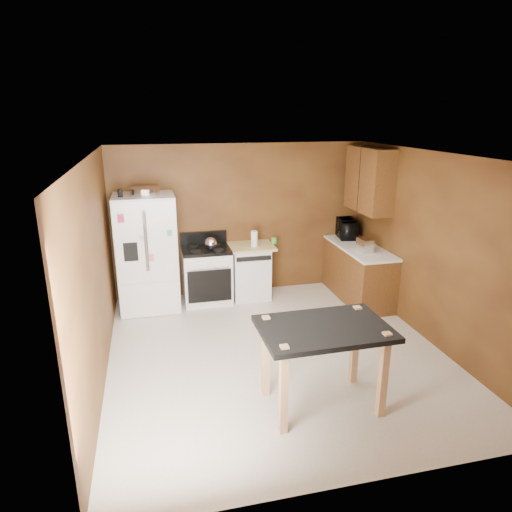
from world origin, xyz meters
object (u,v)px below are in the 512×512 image
object	(u,v)px
toaster	(365,245)
gas_range	(207,274)
green_canister	(274,241)
island	(324,338)
refrigerator	(147,253)
paper_towel	(254,239)
pen_cup	(120,193)
kettle	(211,243)
roasting_pan	(145,191)
microwave	(346,229)
dishwasher	(250,271)

from	to	relation	value
toaster	gas_range	distance (m)	2.55
green_canister	island	distance (m)	3.14
toaster	refrigerator	bearing A→B (deg)	165.93
paper_towel	toaster	world-z (taller)	paper_towel
pen_cup	kettle	bearing A→B (deg)	2.95
pen_cup	roasting_pan	bearing A→B (deg)	13.63
roasting_pan	kettle	size ratio (longest dim) A/B	2.18
refrigerator	gas_range	world-z (taller)	refrigerator
paper_towel	toaster	xyz separation A→B (m)	(1.61, -0.68, -0.02)
kettle	microwave	bearing A→B (deg)	4.61
pen_cup	gas_range	distance (m)	1.86
pen_cup	microwave	bearing A→B (deg)	4.02
pen_cup	refrigerator	xyz separation A→B (m)	(0.31, 0.09, -0.95)
refrigerator	roasting_pan	bearing A→B (deg)	-7.80
microwave	kettle	bearing A→B (deg)	104.22
toaster	dishwasher	world-z (taller)	toaster
paper_towel	microwave	distance (m)	1.68
microwave	gas_range	distance (m)	2.52
green_canister	microwave	xyz separation A→B (m)	(1.31, 0.06, 0.11)
toaster	island	world-z (taller)	toaster
pen_cup	toaster	world-z (taller)	pen_cup
kettle	island	world-z (taller)	kettle
green_canister	dishwasher	world-z (taller)	green_canister
toaster	refrigerator	distance (m)	3.37
paper_towel	green_canister	size ratio (longest dim) A/B	2.61
paper_towel	island	distance (m)	3.02
pen_cup	green_canister	size ratio (longest dim) A/B	1.12
island	paper_towel	bearing A→B (deg)	90.40
toaster	dishwasher	distance (m)	1.91
roasting_pan	kettle	world-z (taller)	roasting_pan
green_canister	microwave	world-z (taller)	microwave
refrigerator	island	size ratio (longest dim) A/B	1.37
pen_cup	microwave	size ratio (longest dim) A/B	0.21
toaster	refrigerator	size ratio (longest dim) A/B	0.15
roasting_pan	pen_cup	distance (m)	0.36
island	dishwasher	bearing A→B (deg)	91.50
paper_towel	dishwasher	world-z (taller)	paper_towel
kettle	microwave	world-z (taller)	microwave
pen_cup	gas_range	bearing A→B (deg)	7.01
gas_range	microwave	bearing A→B (deg)	2.52
pen_cup	green_canister	bearing A→B (deg)	4.70
paper_towel	microwave	xyz separation A→B (m)	(1.67, 0.16, 0.03)
kettle	dishwasher	xyz separation A→B (m)	(0.65, 0.11, -0.55)
pen_cup	toaster	size ratio (longest dim) A/B	0.40
dishwasher	island	bearing A→B (deg)	-88.50
kettle	gas_range	bearing A→B (deg)	129.87
roasting_pan	island	distance (m)	3.60
kettle	dishwasher	size ratio (longest dim) A/B	0.22
green_canister	island	world-z (taller)	green_canister
toaster	gas_range	world-z (taller)	same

